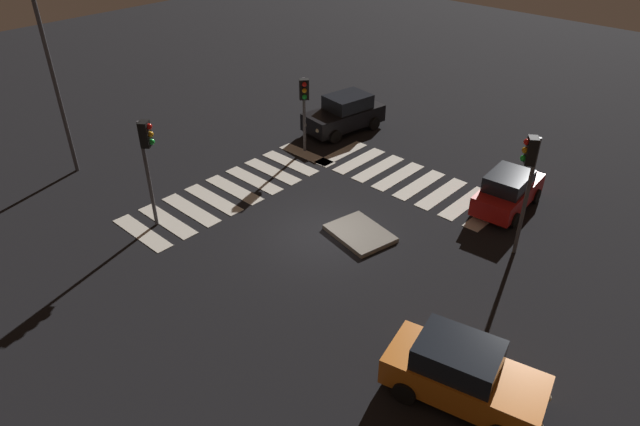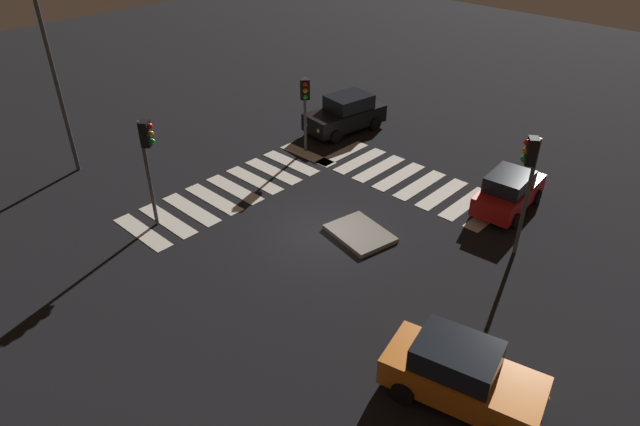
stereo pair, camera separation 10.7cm
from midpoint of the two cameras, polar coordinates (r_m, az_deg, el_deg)
The scene contains 11 objects.
ground_plane at distance 21.76m, azimuth -0.14°, elevation -2.23°, with size 80.00×80.00×0.00m, color black.
traffic_island at distance 21.73m, azimuth 3.92°, elevation -2.07°, with size 2.75×2.28×0.18m.
car_red at distance 24.22m, azimuth 18.36°, elevation 2.14°, with size 2.05×3.95×1.67m.
car_black at distance 30.07m, azimuth 2.40°, elevation 9.99°, with size 2.57×4.56×1.90m.
car_orange at distance 15.77m, azimuth 14.01°, elevation -15.48°, with size 4.41×2.63×1.82m.
traffic_light_east at distance 26.89m, azimuth -1.73°, elevation 11.57°, with size 0.53×0.54×3.72m.
traffic_light_south at distance 20.26m, azimuth 20.19°, elevation 4.30°, with size 0.53×0.54×4.60m.
traffic_light_north at distance 21.67m, azimuth -17.23°, elevation 6.23°, with size 0.53×0.54×4.39m.
street_lamp at distance 26.73m, azimuth -26.02°, elevation 14.57°, with size 0.56×0.56×8.29m.
crosswalk_near at distance 25.72m, azimuth 8.84°, elevation 3.26°, with size 8.75×3.20×0.02m.
crosswalk_side at distance 25.01m, azimuth -8.81°, elevation 2.37°, with size 3.20×9.90×0.02m.
Camera 1 is at (-12.19, 13.14, 12.33)m, focal length 31.67 mm.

